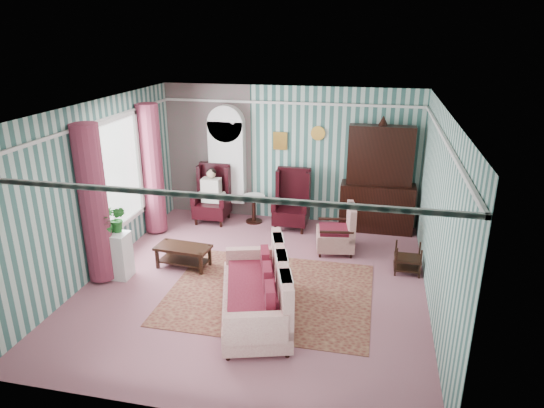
% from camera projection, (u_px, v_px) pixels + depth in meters
% --- Properties ---
extents(floor, '(6.00, 6.00, 0.00)m').
position_uv_depth(floor, '(256.00, 282.00, 8.10)').
color(floor, '#915462').
rests_on(floor, ground).
extents(room_shell, '(5.53, 6.02, 2.91)m').
position_uv_depth(room_shell, '(220.00, 161.00, 7.70)').
color(room_shell, '#345E57').
rests_on(room_shell, ground).
extents(bookcase, '(0.80, 0.28, 2.24)m').
position_uv_depth(bookcase, '(227.00, 168.00, 10.60)').
color(bookcase, silver).
rests_on(bookcase, floor).
extents(dresser_hutch, '(1.50, 0.56, 2.36)m').
position_uv_depth(dresser_hutch, '(379.00, 176.00, 9.82)').
color(dresser_hutch, black).
rests_on(dresser_hutch, floor).
extents(wingback_left, '(0.76, 0.80, 1.25)m').
position_uv_depth(wingback_left, '(212.00, 194.00, 10.46)').
color(wingback_left, black).
rests_on(wingback_left, floor).
extents(wingback_right, '(0.76, 0.80, 1.25)m').
position_uv_depth(wingback_right, '(291.00, 200.00, 10.11)').
color(wingback_right, black).
rests_on(wingback_right, floor).
extents(seated_woman, '(0.44, 0.40, 1.18)m').
position_uv_depth(seated_woman, '(212.00, 196.00, 10.47)').
color(seated_woman, beige).
rests_on(seated_woman, floor).
extents(round_side_table, '(0.50, 0.50, 0.60)m').
position_uv_depth(round_side_table, '(254.00, 209.00, 10.53)').
color(round_side_table, black).
rests_on(round_side_table, floor).
extents(nest_table, '(0.45, 0.38, 0.54)m').
position_uv_depth(nest_table, '(408.00, 258.00, 8.34)').
color(nest_table, black).
rests_on(nest_table, floor).
extents(plant_stand, '(0.55, 0.35, 0.80)m').
position_uv_depth(plant_stand, '(114.00, 255.00, 8.17)').
color(plant_stand, white).
rests_on(plant_stand, floor).
extents(rug, '(3.20, 2.60, 0.01)m').
position_uv_depth(rug, '(270.00, 293.00, 7.76)').
color(rug, '#4D1921').
rests_on(rug, floor).
extents(sofa, '(1.43, 2.22, 0.97)m').
position_uv_depth(sofa, '(255.00, 289.00, 6.92)').
color(sofa, beige).
rests_on(sofa, floor).
extents(floral_armchair, '(0.91, 0.88, 1.07)m').
position_uv_depth(floral_armchair, '(336.00, 225.00, 9.06)').
color(floral_armchair, beige).
rests_on(floral_armchair, floor).
extents(coffee_table, '(0.99, 0.55, 0.40)m').
position_uv_depth(coffee_table, '(184.00, 257.00, 8.56)').
color(coffee_table, black).
rests_on(coffee_table, floor).
extents(potted_plant_a, '(0.38, 0.34, 0.40)m').
position_uv_depth(potted_plant_a, '(105.00, 225.00, 7.85)').
color(potted_plant_a, '#19501C').
rests_on(potted_plant_a, plant_stand).
extents(potted_plant_b, '(0.27, 0.23, 0.46)m').
position_uv_depth(potted_plant_b, '(118.00, 219.00, 8.00)').
color(potted_plant_b, '#1F4C17').
rests_on(potted_plant_b, plant_stand).
extents(potted_plant_c, '(0.27, 0.27, 0.41)m').
position_uv_depth(potted_plant_c, '(108.00, 220.00, 8.01)').
color(potted_plant_c, '#224916').
rests_on(potted_plant_c, plant_stand).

